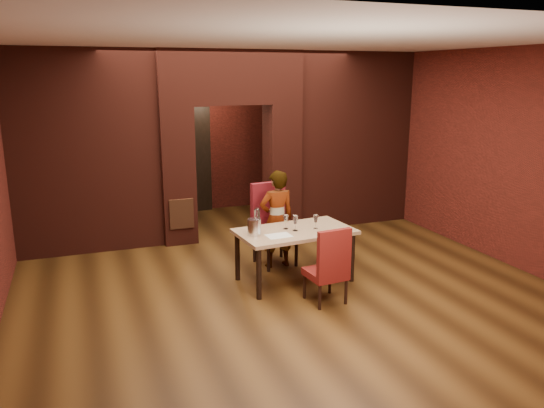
{
  "coord_description": "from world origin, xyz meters",
  "views": [
    {
      "loc": [
        -2.51,
        -6.76,
        2.81
      ],
      "look_at": [
        0.01,
        0.0,
        1.03
      ],
      "focal_mm": 35.0,
      "sensor_mm": 36.0,
      "label": 1
    }
  ],
  "objects_px": {
    "person_seated": "(277,219)",
    "potted_plant": "(337,241)",
    "dining_table": "(295,255)",
    "wine_bucket": "(254,227)",
    "chair_near": "(326,264)",
    "wine_glass_b": "(295,223)",
    "chair_far": "(275,225)",
    "wine_glass_a": "(286,222)",
    "wine_glass_c": "(316,222)",
    "water_bottle": "(257,220)"
  },
  "relations": [
    {
      "from": "dining_table",
      "to": "chair_far",
      "type": "xyz_separation_m",
      "value": [
        -0.02,
        0.71,
        0.24
      ]
    },
    {
      "from": "wine_glass_b",
      "to": "potted_plant",
      "type": "xyz_separation_m",
      "value": [
        1.04,
        0.76,
        -0.61
      ]
    },
    {
      "from": "person_seated",
      "to": "chair_far",
      "type": "bearing_deg",
      "value": -98.85
    },
    {
      "from": "wine_glass_a",
      "to": "wine_glass_c",
      "type": "bearing_deg",
      "value": -18.8
    },
    {
      "from": "wine_glass_c",
      "to": "wine_bucket",
      "type": "xyz_separation_m",
      "value": [
        -0.89,
        0.01,
        0.01
      ]
    },
    {
      "from": "wine_bucket",
      "to": "water_bottle",
      "type": "relative_size",
      "value": 0.65
    },
    {
      "from": "dining_table",
      "to": "wine_bucket",
      "type": "height_order",
      "value": "wine_bucket"
    },
    {
      "from": "water_bottle",
      "to": "wine_glass_b",
      "type": "bearing_deg",
      "value": -14.51
    },
    {
      "from": "person_seated",
      "to": "wine_glass_b",
      "type": "relative_size",
      "value": 6.87
    },
    {
      "from": "wine_glass_b",
      "to": "potted_plant",
      "type": "height_order",
      "value": "wine_glass_b"
    },
    {
      "from": "person_seated",
      "to": "potted_plant",
      "type": "height_order",
      "value": "person_seated"
    },
    {
      "from": "chair_far",
      "to": "wine_bucket",
      "type": "height_order",
      "value": "chair_far"
    },
    {
      "from": "potted_plant",
      "to": "wine_glass_c",
      "type": "bearing_deg",
      "value": -134.12
    },
    {
      "from": "wine_glass_a",
      "to": "chair_near",
      "type": "bearing_deg",
      "value": -77.66
    },
    {
      "from": "chair_near",
      "to": "wine_bucket",
      "type": "xyz_separation_m",
      "value": [
        -0.69,
        0.75,
        0.35
      ]
    },
    {
      "from": "chair_far",
      "to": "chair_near",
      "type": "bearing_deg",
      "value": -93.05
    },
    {
      "from": "wine_glass_b",
      "to": "wine_glass_c",
      "type": "xyz_separation_m",
      "value": [
        0.3,
        -0.01,
        -0.01
      ]
    },
    {
      "from": "wine_glass_a",
      "to": "wine_glass_c",
      "type": "relative_size",
      "value": 1.01
    },
    {
      "from": "wine_bucket",
      "to": "wine_glass_a",
      "type": "bearing_deg",
      "value": 13.49
    },
    {
      "from": "wine_glass_b",
      "to": "chair_far",
      "type": "bearing_deg",
      "value": 90.46
    },
    {
      "from": "dining_table",
      "to": "chair_near",
      "type": "bearing_deg",
      "value": -88.39
    },
    {
      "from": "wine_glass_a",
      "to": "wine_glass_c",
      "type": "distance_m",
      "value": 0.41
    },
    {
      "from": "wine_glass_b",
      "to": "wine_bucket",
      "type": "relative_size",
      "value": 0.97
    },
    {
      "from": "wine_glass_b",
      "to": "wine_bucket",
      "type": "xyz_separation_m",
      "value": [
        -0.59,
        0.01,
        0.0
      ]
    },
    {
      "from": "wine_glass_b",
      "to": "wine_glass_c",
      "type": "distance_m",
      "value": 0.3
    },
    {
      "from": "wine_glass_b",
      "to": "wine_glass_c",
      "type": "bearing_deg",
      "value": -1.15
    },
    {
      "from": "person_seated",
      "to": "dining_table",
      "type": "bearing_deg",
      "value": 90.9
    },
    {
      "from": "wine_glass_a",
      "to": "potted_plant",
      "type": "xyz_separation_m",
      "value": [
        1.13,
        0.63,
        -0.6
      ]
    },
    {
      "from": "wine_glass_a",
      "to": "water_bottle",
      "type": "bearing_deg",
      "value": 179.53
    },
    {
      "from": "wine_glass_a",
      "to": "wine_glass_b",
      "type": "relative_size",
      "value": 0.92
    },
    {
      "from": "chair_near",
      "to": "wine_glass_a",
      "type": "height_order",
      "value": "chair_near"
    },
    {
      "from": "potted_plant",
      "to": "wine_glass_a",
      "type": "bearing_deg",
      "value": -150.79
    },
    {
      "from": "dining_table",
      "to": "wine_glass_b",
      "type": "relative_size",
      "value": 7.39
    },
    {
      "from": "dining_table",
      "to": "potted_plant",
      "type": "relative_size",
      "value": 3.32
    },
    {
      "from": "wine_glass_b",
      "to": "water_bottle",
      "type": "bearing_deg",
      "value": 165.49
    },
    {
      "from": "chair_far",
      "to": "wine_bucket",
      "type": "xyz_separation_m",
      "value": [
        -0.58,
        -0.74,
        0.23
      ]
    },
    {
      "from": "wine_glass_b",
      "to": "water_bottle",
      "type": "relative_size",
      "value": 0.64
    },
    {
      "from": "dining_table",
      "to": "potted_plant",
      "type": "distance_m",
      "value": 1.27
    },
    {
      "from": "dining_table",
      "to": "chair_near",
      "type": "distance_m",
      "value": 0.79
    },
    {
      "from": "wine_glass_a",
      "to": "wine_bucket",
      "type": "xyz_separation_m",
      "value": [
        -0.5,
        -0.12,
        0.01
      ]
    },
    {
      "from": "wine_bucket",
      "to": "potted_plant",
      "type": "height_order",
      "value": "wine_bucket"
    },
    {
      "from": "person_seated",
      "to": "wine_glass_b",
      "type": "distance_m",
      "value": 0.67
    },
    {
      "from": "chair_near",
      "to": "person_seated",
      "type": "bearing_deg",
      "value": -90.33
    },
    {
      "from": "dining_table",
      "to": "chair_near",
      "type": "relative_size",
      "value": 1.58
    },
    {
      "from": "person_seated",
      "to": "wine_glass_c",
      "type": "bearing_deg",
      "value": 114.08
    },
    {
      "from": "wine_bucket",
      "to": "water_bottle",
      "type": "distance_m",
      "value": 0.16
    },
    {
      "from": "chair_near",
      "to": "potted_plant",
      "type": "height_order",
      "value": "chair_near"
    },
    {
      "from": "chair_near",
      "to": "wine_glass_b",
      "type": "relative_size",
      "value": 4.68
    },
    {
      "from": "chair_near",
      "to": "water_bottle",
      "type": "height_order",
      "value": "water_bottle"
    },
    {
      "from": "chair_far",
      "to": "person_seated",
      "type": "bearing_deg",
      "value": -104.35
    }
  ]
}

